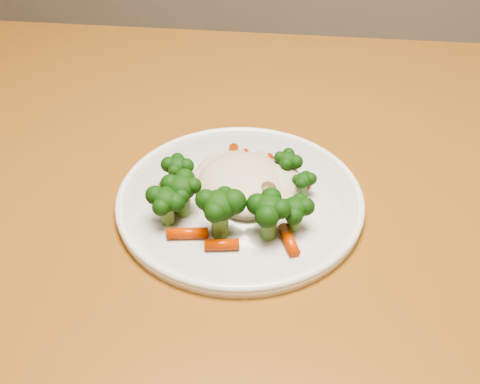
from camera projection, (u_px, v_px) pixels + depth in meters
The scene contains 3 objects.
dining_table at pixel (212, 229), 0.81m from camera, with size 1.29×0.93×0.75m.
plate at pixel (240, 201), 0.69m from camera, with size 0.28×0.28×0.01m, color white.
meal at pixel (235, 190), 0.67m from camera, with size 0.19×0.18×0.05m.
Camera 1 is at (0.46, -0.53, 1.21)m, focal length 45.00 mm.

